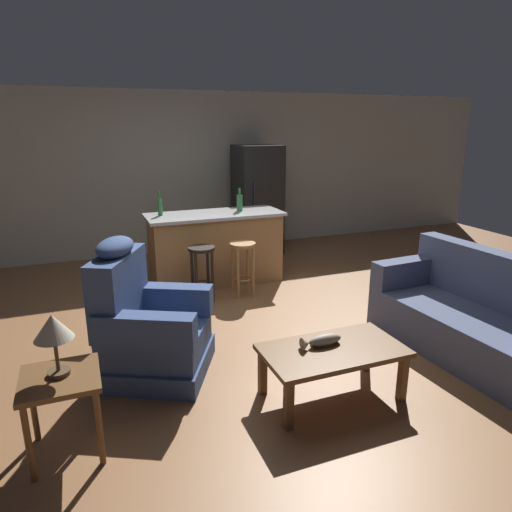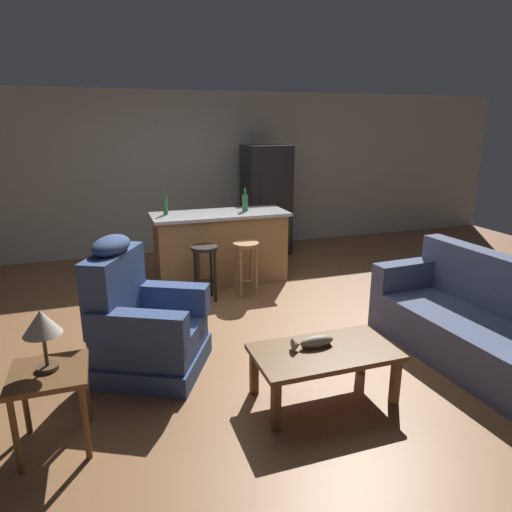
# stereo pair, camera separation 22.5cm
# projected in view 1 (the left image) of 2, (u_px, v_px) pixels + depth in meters

# --- Properties ---
(ground_plane) EXTENTS (12.00, 12.00, 0.00)m
(ground_plane) POSITION_uv_depth(u_px,v_px,m) (251.00, 318.00, 5.08)
(ground_plane) COLOR brown
(back_wall) EXTENTS (12.00, 0.05, 2.60)m
(back_wall) POSITION_uv_depth(u_px,v_px,m) (183.00, 173.00, 7.51)
(back_wall) COLOR #B2B2A3
(back_wall) RESTS_ON ground_plane
(coffee_table) EXTENTS (1.10, 0.60, 0.42)m
(coffee_table) POSITION_uv_depth(u_px,v_px,m) (333.00, 355.00, 3.53)
(coffee_table) COLOR brown
(coffee_table) RESTS_ON ground_plane
(fish_figurine) EXTENTS (0.34, 0.10, 0.10)m
(fish_figurine) POSITION_uv_depth(u_px,v_px,m) (321.00, 341.00, 3.54)
(fish_figurine) COLOR #4C3823
(fish_figurine) RESTS_ON coffee_table
(couch) EXTENTS (0.94, 1.94, 0.94)m
(couch) POSITION_uv_depth(u_px,v_px,m) (476.00, 319.00, 4.23)
(couch) COLOR #4C5675
(couch) RESTS_ON ground_plane
(recliner_near_lamp) EXTENTS (1.13, 1.13, 1.20)m
(recliner_near_lamp) POSITION_uv_depth(u_px,v_px,m) (147.00, 327.00, 3.88)
(recliner_near_lamp) COLOR #384C7A
(recliner_near_lamp) RESTS_ON ground_plane
(end_table) EXTENTS (0.48, 0.48, 0.56)m
(end_table) POSITION_uv_depth(u_px,v_px,m) (61.00, 390.00, 2.89)
(end_table) COLOR brown
(end_table) RESTS_ON ground_plane
(table_lamp) EXTENTS (0.24, 0.24, 0.41)m
(table_lamp) POSITION_uv_depth(u_px,v_px,m) (53.00, 330.00, 2.80)
(table_lamp) COLOR #4C3823
(table_lamp) RESTS_ON end_table
(kitchen_island) EXTENTS (1.80, 0.70, 0.95)m
(kitchen_island) POSITION_uv_depth(u_px,v_px,m) (216.00, 248.00, 6.15)
(kitchen_island) COLOR #9E7042
(kitchen_island) RESTS_ON ground_plane
(bar_stool_left) EXTENTS (0.32, 0.32, 0.68)m
(bar_stool_left) POSITION_uv_depth(u_px,v_px,m) (202.00, 264.00, 5.46)
(bar_stool_left) COLOR black
(bar_stool_left) RESTS_ON ground_plane
(bar_stool_right) EXTENTS (0.32, 0.32, 0.68)m
(bar_stool_right) POSITION_uv_depth(u_px,v_px,m) (243.00, 259.00, 5.65)
(bar_stool_right) COLOR #A87A47
(bar_stool_right) RESTS_ON ground_plane
(refrigerator) EXTENTS (0.70, 0.69, 1.76)m
(refrigerator) POSITION_uv_depth(u_px,v_px,m) (257.00, 200.00, 7.49)
(refrigerator) COLOR black
(refrigerator) RESTS_ON ground_plane
(bottle_tall_green) EXTENTS (0.06, 0.06, 0.31)m
(bottle_tall_green) POSITION_uv_depth(u_px,v_px,m) (160.00, 206.00, 5.84)
(bottle_tall_green) COLOR #2D6B38
(bottle_tall_green) RESTS_ON kitchen_island
(bottle_short_amber) EXTENTS (0.08, 0.08, 0.31)m
(bottle_short_amber) POSITION_uv_depth(u_px,v_px,m) (240.00, 202.00, 6.14)
(bottle_short_amber) COLOR #2D6B38
(bottle_short_amber) RESTS_ON kitchen_island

